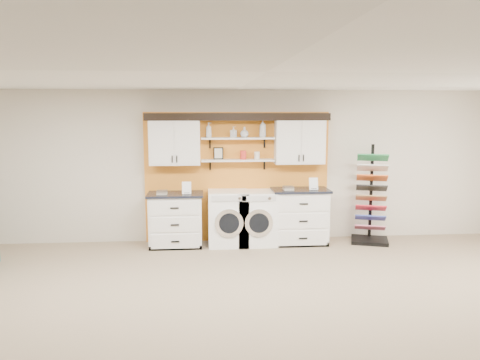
{
  "coord_description": "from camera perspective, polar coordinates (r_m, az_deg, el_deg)",
  "views": [
    {
      "loc": [
        -0.64,
        -4.63,
        2.43
      ],
      "look_at": [
        -0.08,
        2.3,
        1.39
      ],
      "focal_mm": 35.0,
      "sensor_mm": 36.0,
      "label": 1
    }
  ],
  "objects": [
    {
      "name": "picture_frame",
      "position": [
        8.51,
        -2.65,
        3.27
      ],
      "size": [
        0.18,
        0.02,
        0.22
      ],
      "color": "black",
      "rests_on": "shelf_lower"
    },
    {
      "name": "sample_rack",
      "position": [
        8.99,
        15.63,
        -3.82
      ],
      "size": [
        0.8,
        0.73,
        1.81
      ],
      "rotation": [
        0.0,
        0.0,
        -0.32
      ],
      "color": "black",
      "rests_on": "floor"
    },
    {
      "name": "upper_cabinet_left",
      "position": [
        8.45,
        -7.96,
        4.69
      ],
      "size": [
        0.9,
        0.35,
        0.84
      ],
      "color": "white",
      "rests_on": "wall_back"
    },
    {
      "name": "washer",
      "position": [
        8.5,
        -1.47,
        -4.65
      ],
      "size": [
        0.71,
        0.71,
        0.99
      ],
      "color": "white",
      "rests_on": "floor"
    },
    {
      "name": "soap_bottle_b",
      "position": [
        8.45,
        -0.8,
        5.88
      ],
      "size": [
        0.12,
        0.12,
        0.2
      ],
      "primitive_type": "imported",
      "rotation": [
        0.0,
        0.0,
        0.95
      ],
      "color": "silver",
      "rests_on": "shelf_upper"
    },
    {
      "name": "soap_bottle_c",
      "position": [
        8.47,
        0.54,
        5.86
      ],
      "size": [
        0.18,
        0.18,
        0.19
      ],
      "primitive_type": "imported",
      "rotation": [
        0.0,
        0.0,
        0.21
      ],
      "color": "silver",
      "rests_on": "shelf_upper"
    },
    {
      "name": "crown_molding",
      "position": [
        8.46,
        -0.29,
        7.81
      ],
      "size": [
        3.3,
        0.41,
        0.13
      ],
      "color": "black",
      "rests_on": "wall_back"
    },
    {
      "name": "base_cabinet_left",
      "position": [
        8.51,
        -7.83,
        -4.81
      ],
      "size": [
        0.99,
        0.66,
        0.97
      ],
      "color": "white",
      "rests_on": "floor"
    },
    {
      "name": "canister_cream",
      "position": [
        8.52,
        2.07,
        3.01
      ],
      "size": [
        0.1,
        0.1,
        0.14
      ],
      "primitive_type": "cylinder",
      "color": "silver",
      "rests_on": "shelf_lower"
    },
    {
      "name": "dryer",
      "position": [
        8.54,
        2.05,
        -4.62
      ],
      "size": [
        0.7,
        0.71,
        0.98
      ],
      "color": "white",
      "rests_on": "floor"
    },
    {
      "name": "soap_bottle_d",
      "position": [
        8.5,
        2.78,
        6.31
      ],
      "size": [
        0.17,
        0.16,
        0.32
      ],
      "primitive_type": "imported",
      "rotation": [
        0.0,
        0.0,
        -1.14
      ],
      "color": "silver",
      "rests_on": "shelf_upper"
    },
    {
      "name": "soap_bottle_a",
      "position": [
        8.43,
        -3.84,
        6.1
      ],
      "size": [
        0.11,
        0.11,
        0.27
      ],
      "primitive_type": "imported",
      "rotation": [
        0.0,
        0.0,
        1.59
      ],
      "color": "silver",
      "rests_on": "shelf_upper"
    },
    {
      "name": "shelf_upper",
      "position": [
        8.47,
        -0.28,
        5.12
      ],
      "size": [
        1.32,
        0.28,
        0.03
      ],
      "primitive_type": "cube",
      "color": "white",
      "rests_on": "wall_back"
    },
    {
      "name": "floor",
      "position": [
        5.26,
        3.04,
        -18.99
      ],
      "size": [
        10.0,
        10.0,
        0.0
      ],
      "primitive_type": "plane",
      "color": "#8C735E",
      "rests_on": "ground"
    },
    {
      "name": "wall_back",
      "position": [
        8.71,
        -0.37,
        1.71
      ],
      "size": [
        10.0,
        0.0,
        10.0
      ],
      "primitive_type": "plane",
      "rotation": [
        1.57,
        0.0,
        0.0
      ],
      "color": "beige",
      "rests_on": "floor"
    },
    {
      "name": "canister_red",
      "position": [
        8.5,
        0.4,
        3.06
      ],
      "size": [
        0.11,
        0.11,
        0.16
      ],
      "primitive_type": "cylinder",
      "color": "red",
      "rests_on": "shelf_lower"
    },
    {
      "name": "upper_cabinet_right",
      "position": [
        8.62,
        7.26,
        4.78
      ],
      "size": [
        0.9,
        0.35,
        0.84
      ],
      "color": "white",
      "rests_on": "wall_back"
    },
    {
      "name": "accent_panel",
      "position": [
        8.7,
        -0.36,
        0.38
      ],
      "size": [
        3.4,
        0.07,
        2.4
      ],
      "primitive_type": "cube",
      "color": "orange",
      "rests_on": "wall_back"
    },
    {
      "name": "ceiling",
      "position": [
        4.68,
        3.31,
        13.03
      ],
      "size": [
        10.0,
        10.0,
        0.0
      ],
      "primitive_type": "plane",
      "rotation": [
        3.14,
        0.0,
        0.0
      ],
      "color": "white",
      "rests_on": "wall_back"
    },
    {
      "name": "base_cabinet_right",
      "position": [
        8.67,
        7.3,
        -4.4
      ],
      "size": [
        1.03,
        0.66,
        1.01
      ],
      "color": "white",
      "rests_on": "floor"
    },
    {
      "name": "shelf_lower",
      "position": [
        8.5,
        -0.28,
        2.42
      ],
      "size": [
        1.32,
        0.28,
        0.03
      ],
      "primitive_type": "cube",
      "color": "white",
      "rests_on": "wall_back"
    }
  ]
}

